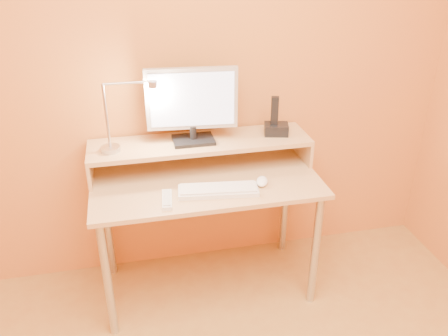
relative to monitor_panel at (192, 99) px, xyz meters
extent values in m
cube|color=orange|center=(0.04, 0.16, 0.13)|extent=(3.00, 0.04, 2.50)
cylinder|color=#B6B5BB|center=(-0.51, -0.41, -0.77)|extent=(0.04, 0.04, 0.69)
cylinder|color=#B6B5BB|center=(0.59, -0.41, -0.77)|extent=(0.04, 0.04, 0.69)
cylinder|color=#B6B5BB|center=(-0.51, 0.09, -0.77)|extent=(0.04, 0.04, 0.69)
cylinder|color=#B6B5BB|center=(0.59, 0.09, -0.77)|extent=(0.04, 0.04, 0.69)
cube|color=tan|center=(0.04, -0.16, -0.41)|extent=(1.20, 0.60, 0.02)
cube|color=tan|center=(-0.55, -0.01, -0.33)|extent=(0.02, 0.30, 0.14)
cube|color=tan|center=(0.63, -0.01, -0.33)|extent=(0.02, 0.30, 0.14)
cube|color=tan|center=(0.04, -0.01, -0.25)|extent=(1.20, 0.30, 0.02)
cube|color=black|center=(0.00, -0.01, -0.23)|extent=(0.22, 0.16, 0.02)
cylinder|color=black|center=(0.00, -0.01, -0.19)|extent=(0.04, 0.04, 0.07)
cube|color=#B6B6B6|center=(0.00, 0.00, 0.00)|extent=(0.48, 0.08, 0.33)
cube|color=black|center=(0.00, 0.02, 0.00)|extent=(0.43, 0.05, 0.28)
cube|color=#C7D4FB|center=(0.00, -0.02, 0.00)|extent=(0.43, 0.05, 0.28)
cylinder|color=#B6B5BB|center=(-0.44, -0.04, -0.23)|extent=(0.10, 0.10, 0.02)
cylinder|color=#B6B5BB|center=(-0.44, -0.04, -0.05)|extent=(0.01, 0.01, 0.33)
cylinder|color=#B6B5BB|center=(-0.32, -0.04, 0.12)|extent=(0.24, 0.01, 0.01)
cylinder|color=#B6B5BB|center=(-0.20, -0.04, 0.10)|extent=(0.04, 0.04, 0.03)
cylinder|color=#FFEAC6|center=(-0.20, -0.04, 0.09)|extent=(0.03, 0.03, 0.00)
cube|color=black|center=(0.47, -0.01, -0.21)|extent=(0.15, 0.13, 0.06)
cube|color=black|center=(0.45, -0.01, -0.10)|extent=(0.04, 0.03, 0.16)
cube|color=#2861FF|center=(0.51, -0.06, -0.21)|extent=(0.01, 0.00, 0.04)
cube|color=white|center=(0.07, -0.31, -0.39)|extent=(0.41, 0.18, 0.02)
ellipsoid|color=white|center=(0.31, -0.27, -0.38)|extent=(0.09, 0.12, 0.04)
cube|color=white|center=(-0.19, -0.33, -0.39)|extent=(0.06, 0.18, 0.02)
camera|label=1|loc=(-0.34, -2.29, 0.78)|focal=37.25mm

